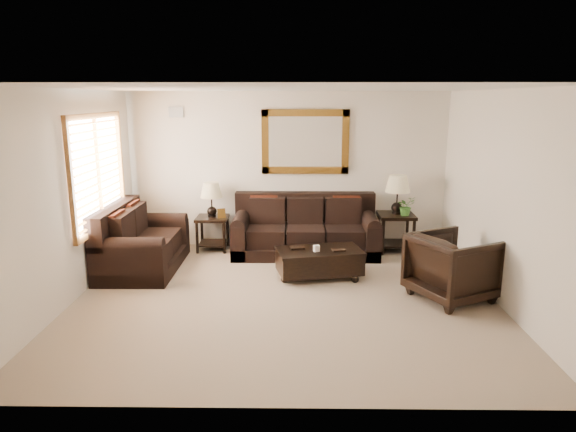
{
  "coord_description": "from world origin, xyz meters",
  "views": [
    {
      "loc": [
        0.13,
        -6.4,
        2.59
      ],
      "look_at": [
        0.03,
        0.6,
        0.97
      ],
      "focal_mm": 32.0,
      "sensor_mm": 36.0,
      "label": 1
    }
  ],
  "objects_px": {
    "armchair": "(453,264)",
    "sofa": "(305,232)",
    "loveseat": "(139,246)",
    "end_table_left": "(212,206)",
    "end_table_right": "(397,202)",
    "coffee_table": "(319,260)"
  },
  "relations": [
    {
      "from": "end_table_left",
      "to": "end_table_right",
      "type": "xyz_separation_m",
      "value": [
        3.16,
        -0.03,
        0.09
      ]
    },
    {
      "from": "loveseat",
      "to": "sofa",
      "type": "bearing_deg",
      "value": -71.32
    },
    {
      "from": "end_table_left",
      "to": "coffee_table",
      "type": "bearing_deg",
      "value": -37.54
    },
    {
      "from": "coffee_table",
      "to": "end_table_right",
      "type": "bearing_deg",
      "value": 32.38
    },
    {
      "from": "sofa",
      "to": "loveseat",
      "type": "distance_m",
      "value": 2.72
    },
    {
      "from": "end_table_right",
      "to": "coffee_table",
      "type": "height_order",
      "value": "end_table_right"
    },
    {
      "from": "coffee_table",
      "to": "armchair",
      "type": "height_order",
      "value": "armchair"
    },
    {
      "from": "loveseat",
      "to": "end_table_left",
      "type": "height_order",
      "value": "end_table_left"
    },
    {
      "from": "loveseat",
      "to": "end_table_right",
      "type": "bearing_deg",
      "value": -76.33
    },
    {
      "from": "end_table_right",
      "to": "coffee_table",
      "type": "relative_size",
      "value": 0.99
    },
    {
      "from": "sofa",
      "to": "end_table_right",
      "type": "height_order",
      "value": "end_table_right"
    },
    {
      "from": "loveseat",
      "to": "end_table_left",
      "type": "distance_m",
      "value": 1.48
    },
    {
      "from": "sofa",
      "to": "coffee_table",
      "type": "xyz_separation_m",
      "value": [
        0.18,
        -1.21,
        -0.1
      ]
    },
    {
      "from": "end_table_left",
      "to": "coffee_table",
      "type": "height_order",
      "value": "end_table_left"
    },
    {
      "from": "armchair",
      "to": "sofa",
      "type": "bearing_deg",
      "value": 15.69
    },
    {
      "from": "sofa",
      "to": "coffee_table",
      "type": "height_order",
      "value": "sofa"
    },
    {
      "from": "end_table_left",
      "to": "sofa",
      "type": "bearing_deg",
      "value": -5.9
    },
    {
      "from": "end_table_right",
      "to": "loveseat",
      "type": "bearing_deg",
      "value": -166.33
    },
    {
      "from": "armchair",
      "to": "loveseat",
      "type": "bearing_deg",
      "value": 48.13
    },
    {
      "from": "coffee_table",
      "to": "end_table_left",
      "type": "bearing_deg",
      "value": 130.55
    },
    {
      "from": "sofa",
      "to": "loveseat",
      "type": "xyz_separation_m",
      "value": [
        -2.57,
        -0.87,
        0.01
      ]
    },
    {
      "from": "sofa",
      "to": "armchair",
      "type": "bearing_deg",
      "value": -47.03
    }
  ]
}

